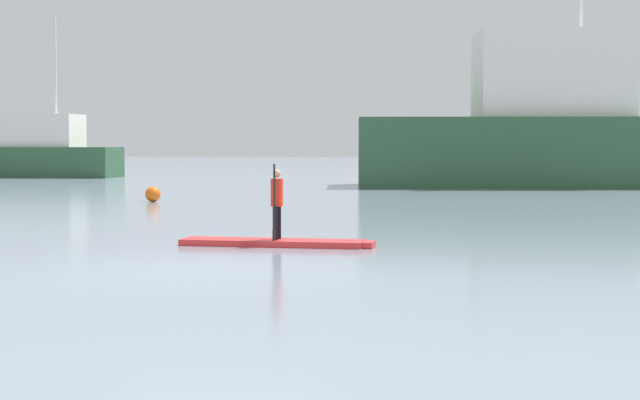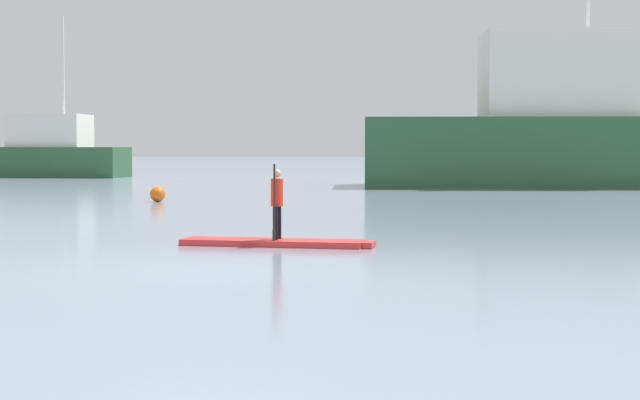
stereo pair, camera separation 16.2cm
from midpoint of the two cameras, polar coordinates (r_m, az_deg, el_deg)
ground_plane at (r=13.29m, az=-5.61°, el=-3.86°), size 240.00×240.00×0.00m
paddleboard_near at (r=16.18m, az=-2.14°, el=-2.42°), size 3.16×1.05×0.10m
paddler_child_solo at (r=16.11m, az=-2.16°, el=-0.01°), size 0.22×0.39×1.21m
fishing_boat_white_large at (r=39.92m, az=13.96°, el=3.73°), size 16.03×5.32×14.91m
motor_boat_small_navy at (r=52.30m, az=-15.71°, el=2.51°), size 9.93×3.59×7.92m
mooring_buoy_near at (r=28.89m, az=-8.98°, el=0.33°), size 0.44×0.44×0.44m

